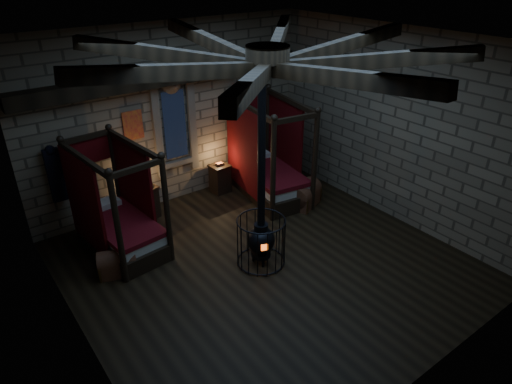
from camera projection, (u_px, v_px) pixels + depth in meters
room at (264, 72)px, 7.34m from camera, size 7.02×7.02×4.29m
bed_left at (119, 224)px, 9.29m from camera, size 1.32×2.22×2.21m
bed_right at (268, 172)px, 11.36m from camera, size 1.54×2.45×2.40m
trunk_left at (118, 263)px, 8.64m from camera, size 0.81×0.66×0.51m
trunk_right at (305, 195)px, 10.98m from camera, size 0.95×0.79×0.61m
nightstand_left at (146, 202)px, 10.40m from camera, size 0.59×0.57×0.95m
nightstand_right at (220, 178)px, 11.55m from camera, size 0.48×0.46×0.80m
stove at (261, 237)px, 8.77m from camera, size 0.95×0.95×4.05m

